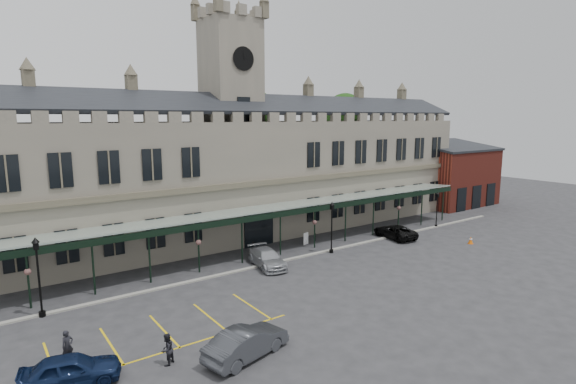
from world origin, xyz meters
TOP-DOWN VIEW (x-y plane):
  - ground at (0.00, 0.00)m, footprint 140.00×140.00m
  - station_building at (0.00, 15.91)m, footprint 60.00×10.36m
  - clock_tower at (0.00, 16.00)m, footprint 5.60×5.60m
  - canopy at (0.00, 7.46)m, footprint 50.00×4.10m
  - brick_annex at (34.00, 12.97)m, footprint 12.40×8.36m
  - kerb at (0.00, 5.50)m, footprint 60.00×0.40m
  - parking_markings at (-14.00, -1.50)m, footprint 16.00×6.00m
  - tree_behind_mid at (8.00, 25.00)m, footprint 6.00×6.00m
  - tree_behind_right at (24.00, 25.00)m, footprint 6.00×6.00m
  - lamp_post_left at (-19.57, 5.34)m, footprint 0.49×0.49m
  - lamp_post_mid at (4.22, 4.98)m, footprint 0.46×0.46m
  - lamp_post_right at (20.50, 5.48)m, footprint 0.39×0.39m
  - traffic_cone at (17.47, -0.81)m, footprint 0.47×0.47m
  - sign_board at (3.97, 8.53)m, footprint 0.69×0.21m
  - bollard_left at (-1.54, 9.43)m, footprint 0.17×0.17m
  - bollard_right at (5.47, 8.93)m, footprint 0.14×0.14m
  - car_left_a at (-19.47, -3.75)m, footprint 4.73×2.77m
  - car_left_b at (-11.50, -6.39)m, footprint 5.16×2.83m
  - car_taxi at (-2.76, 5.18)m, footprint 2.91×5.31m
  - car_van at (13.00, 5.06)m, footprint 2.87×5.23m
  - person_a at (-19.20, -1.39)m, footprint 0.71×0.59m
  - person_b at (-15.16, -4.68)m, footprint 1.01×0.97m

SIDE VIEW (x-z plane):
  - ground at x=0.00m, z-range 0.00..0.00m
  - parking_markings at x=-14.00m, z-range -0.01..0.01m
  - kerb at x=0.00m, z-range 0.00..0.12m
  - traffic_cone at x=17.47m, z-range -0.01..0.74m
  - bollard_right at x=5.47m, z-range 0.00..0.81m
  - bollard_left at x=-1.54m, z-range 0.00..0.96m
  - sign_board at x=3.97m, z-range -0.01..1.18m
  - car_van at x=13.00m, z-range 0.00..1.39m
  - car_taxi at x=-2.76m, z-range 0.00..1.46m
  - car_left_a at x=-19.47m, z-range 0.00..1.51m
  - car_left_b at x=-11.50m, z-range 0.00..1.61m
  - person_b at x=-15.16m, z-range 0.00..1.65m
  - person_a at x=-19.20m, z-range 0.00..1.67m
  - canopy at x=0.00m, z-range 0.25..4.55m
  - lamp_post_right at x=20.50m, z-range 0.38..4.48m
  - lamp_post_mid at x=4.22m, z-range 0.45..5.28m
  - lamp_post_left at x=-19.57m, z-range 0.48..5.65m
  - brick_annex at x=34.00m, z-range -0.46..8.77m
  - station_building at x=0.00m, z-range -2.18..15.12m
  - tree_behind_mid at x=8.00m, z-range 4.81..20.81m
  - tree_behind_right at x=24.00m, z-range 4.81..20.81m
  - clock_tower at x=0.00m, z-range 0.71..25.51m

